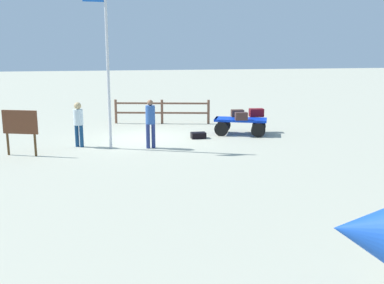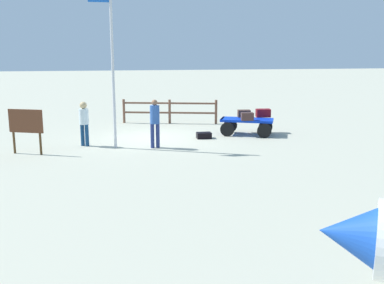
{
  "view_description": "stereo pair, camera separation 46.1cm",
  "coord_description": "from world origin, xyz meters",
  "px_view_note": "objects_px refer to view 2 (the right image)",
  "views": [
    {
      "loc": [
        1.92,
        17.59,
        3.52
      ],
      "look_at": [
        -0.6,
        6.0,
        1.05
      ],
      "focal_mm": 41.59,
      "sensor_mm": 36.0,
      "label": 1
    },
    {
      "loc": [
        1.46,
        17.68,
        3.52
      ],
      "look_at": [
        -0.6,
        6.0,
        1.05
      ],
      "focal_mm": 41.59,
      "sensor_mm": 36.0,
      "label": 2
    }
  ],
  "objects_px": {
    "suitcase_grey": "(244,113)",
    "worker_trailing": "(155,120)",
    "suitcase_tan": "(263,113)",
    "suitcase_olive": "(204,135)",
    "flagpole": "(110,55)",
    "suitcase_navy": "(247,116)",
    "signboard": "(26,124)",
    "luggage_cart": "(246,123)",
    "worker_lead": "(84,120)"
  },
  "relations": [
    {
      "from": "suitcase_grey",
      "to": "worker_trailing",
      "type": "height_order",
      "value": "worker_trailing"
    },
    {
      "from": "suitcase_tan",
      "to": "suitcase_olive",
      "type": "xyz_separation_m",
      "value": [
        2.76,
        0.83,
        -0.73
      ]
    },
    {
      "from": "flagpole",
      "to": "suitcase_grey",
      "type": "bearing_deg",
      "value": -159.12
    },
    {
      "from": "suitcase_navy",
      "to": "signboard",
      "type": "relative_size",
      "value": 0.34
    },
    {
      "from": "signboard",
      "to": "suitcase_tan",
      "type": "bearing_deg",
      "value": -165.1
    },
    {
      "from": "luggage_cart",
      "to": "worker_trailing",
      "type": "relative_size",
      "value": 1.34
    },
    {
      "from": "luggage_cart",
      "to": "flagpole",
      "type": "relative_size",
      "value": 0.41
    },
    {
      "from": "suitcase_tan",
      "to": "worker_trailing",
      "type": "distance_m",
      "value": 5.34
    },
    {
      "from": "suitcase_navy",
      "to": "worker_lead",
      "type": "relative_size",
      "value": 0.32
    },
    {
      "from": "luggage_cart",
      "to": "signboard",
      "type": "relative_size",
      "value": 1.53
    },
    {
      "from": "worker_lead",
      "to": "suitcase_olive",
      "type": "bearing_deg",
      "value": -172.22
    },
    {
      "from": "signboard",
      "to": "suitcase_grey",
      "type": "bearing_deg",
      "value": -162.92
    },
    {
      "from": "luggage_cart",
      "to": "signboard",
      "type": "xyz_separation_m",
      "value": [
        8.4,
        2.07,
        0.56
      ]
    },
    {
      "from": "suitcase_tan",
      "to": "suitcase_olive",
      "type": "bearing_deg",
      "value": 16.82
    },
    {
      "from": "suitcase_olive",
      "to": "worker_trailing",
      "type": "relative_size",
      "value": 0.33
    },
    {
      "from": "worker_trailing",
      "to": "suitcase_tan",
      "type": "bearing_deg",
      "value": -155.4
    },
    {
      "from": "luggage_cart",
      "to": "suitcase_olive",
      "type": "height_order",
      "value": "luggage_cart"
    },
    {
      "from": "suitcase_navy",
      "to": "suitcase_tan",
      "type": "relative_size",
      "value": 0.83
    },
    {
      "from": "suitcase_grey",
      "to": "suitcase_navy",
      "type": "bearing_deg",
      "value": 81.41
    },
    {
      "from": "suitcase_tan",
      "to": "worker_trailing",
      "type": "bearing_deg",
      "value": 24.6
    },
    {
      "from": "suitcase_tan",
      "to": "suitcase_olive",
      "type": "distance_m",
      "value": 2.97
    },
    {
      "from": "worker_lead",
      "to": "signboard",
      "type": "distance_m",
      "value": 2.11
    },
    {
      "from": "suitcase_grey",
      "to": "worker_lead",
      "type": "height_order",
      "value": "worker_lead"
    },
    {
      "from": "flagpole",
      "to": "signboard",
      "type": "distance_m",
      "value": 3.72
    },
    {
      "from": "worker_trailing",
      "to": "suitcase_navy",
      "type": "bearing_deg",
      "value": -159.95
    },
    {
      "from": "luggage_cart",
      "to": "worker_lead",
      "type": "bearing_deg",
      "value": 9.32
    },
    {
      "from": "suitcase_tan",
      "to": "suitcase_grey",
      "type": "height_order",
      "value": "suitcase_tan"
    },
    {
      "from": "flagpole",
      "to": "signboard",
      "type": "xyz_separation_m",
      "value": [
        2.9,
        0.48,
        -2.28
      ]
    },
    {
      "from": "signboard",
      "to": "worker_trailing",
      "type": "bearing_deg",
      "value": -176.88
    },
    {
      "from": "worker_lead",
      "to": "worker_trailing",
      "type": "xyz_separation_m",
      "value": [
        -2.54,
        0.76,
        0.05
      ]
    },
    {
      "from": "suitcase_olive",
      "to": "signboard",
      "type": "xyz_separation_m",
      "value": [
        6.5,
        1.63,
        0.92
      ]
    },
    {
      "from": "suitcase_tan",
      "to": "signboard",
      "type": "height_order",
      "value": "signboard"
    },
    {
      "from": "luggage_cart",
      "to": "suitcase_navy",
      "type": "distance_m",
      "value": 0.55
    },
    {
      "from": "suitcase_tan",
      "to": "worker_trailing",
      "type": "height_order",
      "value": "worker_trailing"
    },
    {
      "from": "suitcase_grey",
      "to": "signboard",
      "type": "bearing_deg",
      "value": 17.08
    },
    {
      "from": "suitcase_grey",
      "to": "worker_trailing",
      "type": "relative_size",
      "value": 0.32
    },
    {
      "from": "luggage_cart",
      "to": "suitcase_olive",
      "type": "distance_m",
      "value": 1.99
    },
    {
      "from": "suitcase_tan",
      "to": "suitcase_grey",
      "type": "relative_size",
      "value": 1.13
    },
    {
      "from": "signboard",
      "to": "worker_lead",
      "type": "bearing_deg",
      "value": -151.83
    },
    {
      "from": "luggage_cart",
      "to": "suitcase_grey",
      "type": "bearing_deg",
      "value": -94.87
    },
    {
      "from": "luggage_cart",
      "to": "flagpole",
      "type": "xyz_separation_m",
      "value": [
        5.5,
        1.59,
        2.84
      ]
    },
    {
      "from": "suitcase_grey",
      "to": "worker_lead",
      "type": "relative_size",
      "value": 0.34
    },
    {
      "from": "suitcase_grey",
      "to": "luggage_cart",
      "type": "bearing_deg",
      "value": 85.13
    },
    {
      "from": "luggage_cart",
      "to": "signboard",
      "type": "height_order",
      "value": "signboard"
    },
    {
      "from": "suitcase_grey",
      "to": "worker_trailing",
      "type": "distance_m",
      "value": 4.69
    },
    {
      "from": "suitcase_navy",
      "to": "suitcase_grey",
      "type": "relative_size",
      "value": 0.93
    },
    {
      "from": "suitcase_navy",
      "to": "worker_trailing",
      "type": "height_order",
      "value": "worker_trailing"
    },
    {
      "from": "suitcase_grey",
      "to": "signboard",
      "type": "xyz_separation_m",
      "value": [
        8.45,
        2.59,
        0.21
      ]
    },
    {
      "from": "suitcase_tan",
      "to": "luggage_cart",
      "type": "bearing_deg",
      "value": 24.74
    },
    {
      "from": "worker_lead",
      "to": "suitcase_navy",
      "type": "bearing_deg",
      "value": -174.07
    }
  ]
}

